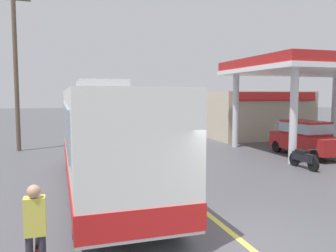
# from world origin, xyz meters

# --- Properties ---
(ground) EXTENTS (120.00, 120.00, 0.00)m
(ground) POSITION_xyz_m (0.00, 20.00, 0.00)
(ground) COLOR #4C4C51
(lane_divider_stripe) EXTENTS (0.16, 50.00, 0.01)m
(lane_divider_stripe) POSITION_xyz_m (0.00, 15.00, 0.00)
(lane_divider_stripe) COLOR #D8CC4C
(lane_divider_stripe) RESTS_ON ground
(coach_bus_main) EXTENTS (2.60, 11.04, 3.69)m
(coach_bus_main) POSITION_xyz_m (-2.25, 5.12, 1.72)
(coach_bus_main) COLOR white
(coach_bus_main) RESTS_ON ground
(gas_station_roadside) EXTENTS (9.10, 11.95, 5.10)m
(gas_station_roadside) POSITION_xyz_m (10.16, 13.61, 2.63)
(gas_station_roadside) COLOR #B21E1E
(gas_station_roadside) RESTS_ON ground
(car_at_pump) EXTENTS (1.70, 4.20, 1.82)m
(car_at_pump) POSITION_xyz_m (8.47, 8.25, 1.01)
(car_at_pump) COLOR maroon
(car_at_pump) RESTS_ON ground
(minibus_opposing_lane) EXTENTS (2.04, 6.13, 2.44)m
(minibus_opposing_lane) POSITION_xyz_m (1.87, 20.84, 1.47)
(minibus_opposing_lane) COLOR #A5A5AD
(minibus_opposing_lane) RESTS_ON ground
(cyclist_on_shoulder) EXTENTS (0.34, 1.82, 1.72)m
(cyclist_on_shoulder) POSITION_xyz_m (-4.13, -0.58, 0.78)
(cyclist_on_shoulder) COLOR black
(cyclist_on_shoulder) RESTS_ON ground
(motorcycle_parked_forecourt) EXTENTS (0.55, 1.80, 0.92)m
(motorcycle_parked_forecourt) POSITION_xyz_m (6.26, 5.71, 0.44)
(motorcycle_parked_forecourt) COLOR black
(motorcycle_parked_forecourt) RESTS_ON ground
(pedestrian_near_pump) EXTENTS (0.55, 0.22, 1.66)m
(pedestrian_near_pump) POSITION_xyz_m (8.70, 10.96, 0.93)
(pedestrian_near_pump) COLOR #33333F
(pedestrian_near_pump) RESTS_ON ground
(utility_pole_roadside) EXTENTS (1.80, 0.24, 8.98)m
(utility_pole_roadside) POSITION_xyz_m (-5.95, 14.51, 4.68)
(utility_pole_roadside) COLOR brown
(utility_pole_roadside) RESTS_ON ground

